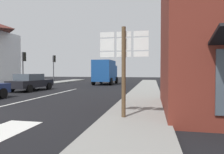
# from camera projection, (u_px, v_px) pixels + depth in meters

# --- Properties ---
(ground_plane) EXTENTS (80.00, 80.00, 0.00)m
(ground_plane) POSITION_uv_depth(u_px,v_px,m) (68.00, 91.00, 17.01)
(ground_plane) COLOR black
(sidewalk_right) EXTENTS (2.30, 44.00, 0.14)m
(sidewalk_right) POSITION_uv_depth(u_px,v_px,m) (144.00, 95.00, 13.73)
(sidewalk_right) COLOR gray
(sidewalk_right) RESTS_ON ground
(lane_centre_stripe) EXTENTS (0.16, 12.00, 0.01)m
(lane_centre_stripe) POSITION_uv_depth(u_px,v_px,m) (42.00, 97.00, 13.09)
(lane_centre_stripe) COLOR silver
(lane_centre_stripe) RESTS_ON ground
(lane_turn_arrow) EXTENTS (1.20, 2.20, 0.01)m
(lane_turn_arrow) POSITION_uv_depth(u_px,v_px,m) (3.00, 131.00, 5.64)
(lane_turn_arrow) COLOR silver
(lane_turn_arrow) RESTS_ON ground
(sedan_far) EXTENTS (2.19, 4.31, 1.47)m
(sedan_far) POSITION_uv_depth(u_px,v_px,m) (31.00, 82.00, 17.26)
(sedan_far) COLOR black
(sedan_far) RESTS_ON ground
(delivery_truck) EXTENTS (2.56, 5.04, 3.05)m
(delivery_truck) POSITION_uv_depth(u_px,v_px,m) (105.00, 72.00, 25.46)
(delivery_truck) COLOR #19478C
(delivery_truck) RESTS_ON ground
(route_sign_post) EXTENTS (1.66, 0.14, 3.20)m
(route_sign_post) POSITION_uv_depth(u_px,v_px,m) (124.00, 62.00, 6.74)
(route_sign_post) COLOR brown
(route_sign_post) RESTS_ON ground
(traffic_light_far_left) EXTENTS (0.30, 0.49, 3.79)m
(traffic_light_far_left) POSITION_uv_depth(u_px,v_px,m) (54.00, 63.00, 26.34)
(traffic_light_far_left) COLOR #47474C
(traffic_light_far_left) RESTS_ON ground
(traffic_light_near_left) EXTENTS (0.30, 0.49, 3.63)m
(traffic_light_near_left) POSITION_uv_depth(u_px,v_px,m) (24.00, 61.00, 20.16)
(traffic_light_near_left) COLOR #47474C
(traffic_light_near_left) RESTS_ON ground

